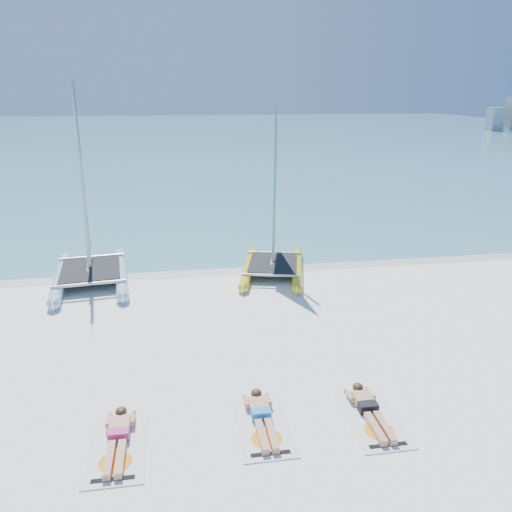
% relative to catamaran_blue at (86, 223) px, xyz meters
% --- Properties ---
extents(ground, '(140.00, 140.00, 0.00)m').
position_rel_catamaran_blue_xyz_m(ground, '(4.18, -5.08, -1.95)').
color(ground, white).
rests_on(ground, ground).
extents(sea, '(140.00, 115.00, 0.01)m').
position_rel_catamaran_blue_xyz_m(sea, '(4.18, 57.92, -1.95)').
color(sea, '#6AB1AE').
rests_on(sea, ground).
extents(wet_sand_strip, '(140.00, 1.40, 0.01)m').
position_rel_catamaran_blue_xyz_m(wet_sand_strip, '(4.18, 0.42, -1.95)').
color(wet_sand_strip, silver).
rests_on(wet_sand_strip, ground).
extents(catamaran_blue, '(2.82, 5.03, 6.55)m').
position_rel_catamaran_blue_xyz_m(catamaran_blue, '(0.00, 0.00, 0.00)').
color(catamaran_blue, '#C1E8FE').
rests_on(catamaran_blue, ground).
extents(catamaran_yellow, '(2.94, 4.60, 5.70)m').
position_rel_catamaran_blue_xyz_m(catamaran_yellow, '(6.18, 0.11, -0.16)').
color(catamaran_yellow, yellow).
rests_on(catamaran_yellow, ground).
extents(towel_a, '(1.00, 1.85, 0.02)m').
position_rel_catamaran_blue_xyz_m(towel_a, '(1.69, -8.62, -1.94)').
color(towel_a, white).
rests_on(towel_a, ground).
extents(sunbather_a, '(0.37, 1.73, 0.26)m').
position_rel_catamaran_blue_xyz_m(sunbather_a, '(1.69, -8.43, -1.84)').
color(sunbather_a, tan).
rests_on(sunbather_a, towel_a).
extents(towel_b, '(1.00, 1.85, 0.02)m').
position_rel_catamaran_blue_xyz_m(towel_b, '(4.32, -8.43, -1.94)').
color(towel_b, white).
rests_on(towel_b, ground).
extents(sunbather_b, '(0.37, 1.73, 0.26)m').
position_rel_catamaran_blue_xyz_m(sunbather_b, '(4.32, -8.24, -1.84)').
color(sunbather_b, tan).
rests_on(sunbather_b, towel_b).
extents(towel_c, '(1.00, 1.85, 0.02)m').
position_rel_catamaran_blue_xyz_m(towel_c, '(6.41, -8.55, -1.94)').
color(towel_c, white).
rests_on(towel_c, ground).
extents(sunbather_c, '(0.37, 1.73, 0.26)m').
position_rel_catamaran_blue_xyz_m(sunbather_c, '(6.41, -8.36, -1.84)').
color(sunbather_c, tan).
rests_on(sunbather_c, towel_c).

